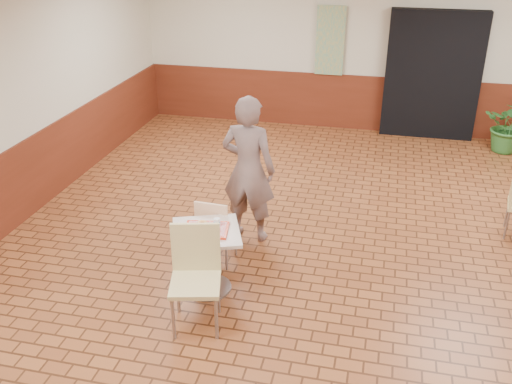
% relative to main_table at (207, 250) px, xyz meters
% --- Properties ---
extents(room_shell, '(8.01, 10.01, 3.01)m').
position_rel_main_table_xyz_m(room_shell, '(1.18, 0.51, 1.03)').
color(room_shell, brown).
rests_on(room_shell, ground).
extents(wainscot_band, '(8.00, 10.00, 1.00)m').
position_rel_main_table_xyz_m(wainscot_band, '(1.18, 0.51, 0.03)').
color(wainscot_band, '#562010').
rests_on(wainscot_band, ground).
extents(corridor_doorway, '(1.60, 0.22, 2.20)m').
position_rel_main_table_xyz_m(corridor_doorway, '(2.38, 5.39, 0.63)').
color(corridor_doorway, black).
rests_on(corridor_doorway, ground).
extents(promo_poster, '(0.50, 0.03, 1.20)m').
position_rel_main_table_xyz_m(promo_poster, '(0.58, 5.45, 1.13)').
color(promo_poster, gray).
rests_on(promo_poster, wainscot_band).
extents(main_table, '(0.67, 0.67, 0.71)m').
position_rel_main_table_xyz_m(main_table, '(0.00, 0.00, 0.00)').
color(main_table, '#C4B09E').
rests_on(main_table, ground).
extents(chair_main_front, '(0.56, 0.56, 1.00)m').
position_rel_main_table_xyz_m(chair_main_front, '(0.05, -0.52, 0.09)').
color(chair_main_front, '#CCBA7A').
rests_on(chair_main_front, ground).
extents(chair_main_back, '(0.40, 0.40, 0.81)m').
position_rel_main_table_xyz_m(chair_main_back, '(-0.07, 0.49, -0.02)').
color(chair_main_back, '#E9BB8C').
rests_on(chair_main_back, ground).
extents(customer, '(0.70, 0.50, 1.79)m').
position_rel_main_table_xyz_m(customer, '(0.15, 1.18, 0.42)').
color(customer, '#715B57').
rests_on(customer, ground).
extents(serving_tray, '(0.44, 0.34, 0.03)m').
position_rel_main_table_xyz_m(serving_tray, '(0.00, 0.00, 0.24)').
color(serving_tray, red).
rests_on(serving_tray, main_table).
extents(ring_donut, '(0.14, 0.14, 0.03)m').
position_rel_main_table_xyz_m(ring_donut, '(-0.06, 0.07, 0.27)').
color(ring_donut, '#ECA356').
rests_on(ring_donut, serving_tray).
extents(long_john_donut, '(0.14, 0.07, 0.04)m').
position_rel_main_table_xyz_m(long_john_donut, '(0.09, -0.04, 0.28)').
color(long_john_donut, '#B37D34').
rests_on(long_john_donut, serving_tray).
extents(paper_cup, '(0.07, 0.07, 0.08)m').
position_rel_main_table_xyz_m(paper_cup, '(0.09, 0.08, 0.30)').
color(paper_cup, white).
rests_on(paper_cup, serving_tray).
extents(potted_plant, '(0.99, 0.93, 0.89)m').
position_rel_main_table_xyz_m(potted_plant, '(3.69, 4.91, -0.03)').
color(potted_plant, '#306F2C').
rests_on(potted_plant, ground).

